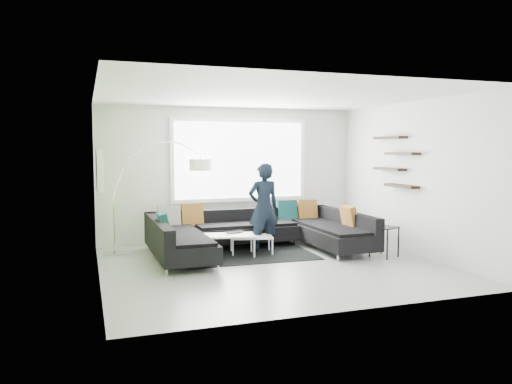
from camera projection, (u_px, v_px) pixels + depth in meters
ground at (272, 265)px, 8.32m from camera, size 5.50×5.50×0.00m
room_shell at (270, 157)px, 8.37m from camera, size 5.54×5.04×2.82m
sectional_sofa at (258, 234)px, 9.24m from camera, size 3.89×2.43×0.83m
rug at (244, 253)px, 9.22m from camera, size 2.51×1.86×0.01m
coffee_table at (240, 244)px, 9.13m from camera, size 1.32×0.93×0.39m
arc_lamp at (113, 198)px, 9.06m from camera, size 1.96×0.67×2.08m
side_table at (384, 242)px, 8.94m from camera, size 0.53×0.53×0.55m
person at (263, 207)px, 9.43m from camera, size 0.65×0.47×1.67m
laptop at (236, 233)px, 9.13m from camera, size 0.48×0.41×0.03m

